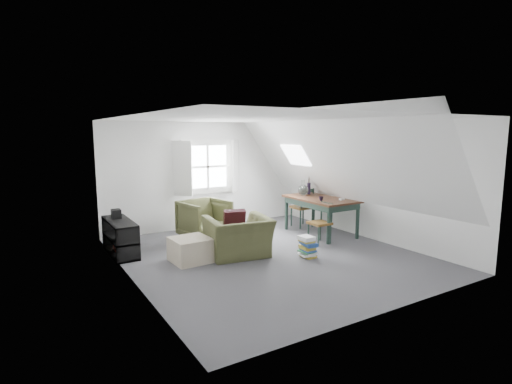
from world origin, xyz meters
TOP-DOWN VIEW (x-y plane):
  - floor at (0.00, 0.00)m, footprint 5.50×5.50m
  - ceiling at (0.00, 0.00)m, footprint 5.50×5.50m
  - wall_back at (0.00, 2.75)m, footprint 5.00×0.00m
  - wall_front at (0.00, -2.75)m, footprint 5.00×0.00m
  - wall_left at (-2.50, 0.00)m, footprint 0.00×5.50m
  - wall_right at (2.50, 0.00)m, footprint 0.00×5.50m
  - slope_left at (-1.55, 0.00)m, footprint 3.19×5.50m
  - slope_right at (1.55, 0.00)m, footprint 3.19×5.50m
  - dormer_window at (0.00, 2.68)m, footprint 1.71×0.35m
  - skylight at (1.55, 1.30)m, footprint 0.35×0.75m
  - armchair_near at (-0.51, 0.27)m, footprint 1.24×1.13m
  - armchair_far at (-0.54, 1.72)m, footprint 1.05×1.08m
  - throw_pillow at (-0.51, 0.42)m, footprint 0.45×0.33m
  - ottoman at (-1.38, 0.43)m, footprint 0.67×0.67m
  - dining_table at (1.84, 0.74)m, footprint 0.98×1.64m
  - demijohn at (1.69, 1.19)m, footprint 0.24×0.24m
  - vase_twigs at (1.94, 1.29)m, footprint 0.09×0.10m
  - cup at (1.59, 0.44)m, footprint 0.10×0.10m
  - paper_box at (2.04, 0.29)m, footprint 0.12×0.08m
  - dining_chair_far at (1.92, 1.48)m, footprint 0.44×0.44m
  - dining_chair_near at (1.36, 0.16)m, footprint 0.39×0.39m
  - media_shelf at (-2.34, 1.50)m, footprint 0.42×1.25m
  - electronics_box at (-2.34, 1.79)m, footprint 0.17×0.23m
  - magazine_stack at (0.53, -0.45)m, footprint 0.29×0.35m

SIDE VIEW (x-z plane):
  - floor at x=0.00m, z-range 0.00..0.00m
  - armchair_near at x=-0.51m, z-range -0.36..0.36m
  - armchair_far at x=-0.54m, z-range -0.42..0.42m
  - magazine_stack at x=0.53m, z-range 0.00..0.39m
  - ottoman at x=-1.38m, z-range 0.00..0.42m
  - media_shelf at x=-2.34m, z-range -0.03..0.61m
  - dining_chair_near at x=1.36m, z-range 0.02..0.86m
  - dining_chair_far at x=1.92m, z-range 0.02..0.96m
  - throw_pillow at x=-0.51m, z-range 0.44..0.86m
  - dining_table at x=1.84m, z-range 0.30..1.12m
  - electronics_box at x=-2.34m, z-range 0.63..0.80m
  - cup at x=1.59m, z-range 0.78..0.87m
  - paper_box at x=2.04m, z-range 0.82..0.86m
  - demijohn at x=1.69m, z-range 0.79..1.13m
  - vase_twigs at x=1.94m, z-range 0.63..1.31m
  - wall_back at x=0.00m, z-range -1.25..3.75m
  - wall_front at x=0.00m, z-range -1.25..3.75m
  - wall_left at x=-2.50m, z-range -1.50..4.00m
  - wall_right at x=2.50m, z-range -1.50..4.00m
  - dormer_window at x=0.00m, z-range 0.80..2.10m
  - skylight at x=1.55m, z-range 1.51..1.98m
  - slope_left at x=-1.55m, z-range -0.47..4.02m
  - slope_right at x=1.55m, z-range -0.47..4.02m
  - ceiling at x=0.00m, z-range 2.50..2.50m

